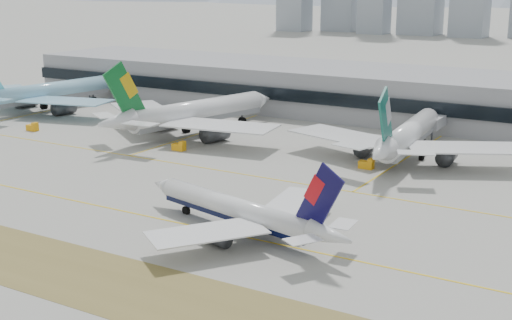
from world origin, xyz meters
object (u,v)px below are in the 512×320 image
Objects in this scene: terminal at (399,95)px; widebody_eva at (192,114)px; widebody_cathay at (407,137)px; taxiing_airliner at (242,212)px; widebody_korean at (47,93)px.

widebody_eva is at bearing -126.84° from terminal.
widebody_cathay is 55.67m from terminal.
widebody_cathay reaches higher than taxiing_airliner.
widebody_cathay reaches higher than terminal.
widebody_korean reaches higher than terminal.
terminal is at bearing -69.87° from taxiing_airliner.
widebody_korean is 118.77m from terminal.
taxiing_airliner is 119.24m from terminal.
widebody_eva is 63.03m from widebody_cathay.
widebody_korean is 1.04× the size of widebody_cathay.
taxiing_airliner is 0.80× the size of widebody_cathay.
taxiing_airliner is 0.18× the size of terminal.
widebody_korean is at bearing -155.16° from terminal.
widebody_korean is 128.46m from widebody_cathay.
terminal is (-20.67, 51.66, 1.71)m from widebody_cathay.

